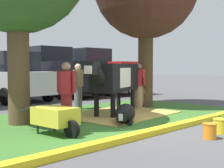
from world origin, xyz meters
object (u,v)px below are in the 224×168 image
object	(u,v)px
cow_holstein	(115,78)
hatchback_white	(11,77)
person_visitor_far	(78,85)
wheelbarrow	(56,117)
person_visitor_near	(66,93)
bucket_orange	(210,131)
bucket_yellow	(220,126)
pickup_truck_maroon	(99,72)
calf_lying	(125,114)
person_handler	(138,85)
pickup_truck_black	(57,73)

from	to	relation	value
cow_holstein	hatchback_white	bearing A→B (deg)	92.44
person_visitor_far	wheelbarrow	size ratio (longest dim) A/B	0.94
person_visitor_near	bucket_orange	size ratio (longest dim) A/B	4.85
person_visitor_near	bucket_yellow	world-z (taller)	person_visitor_near
pickup_truck_maroon	calf_lying	bearing A→B (deg)	-128.82
calf_lying	bucket_yellow	size ratio (longest dim) A/B	3.94
bucket_orange	calf_lying	bearing A→B (deg)	87.50
wheelbarrow	bucket_orange	bearing A→B (deg)	-51.31
person_handler	pickup_truck_black	xyz separation A→B (m)	(1.07, 6.12, 0.30)
person_visitor_near	person_visitor_far	bearing A→B (deg)	45.76
cow_holstein	pickup_truck_maroon	distance (m)	7.82
cow_holstein	person_visitor_far	xyz separation A→B (m)	(-0.11, 1.57, -0.28)
calf_lying	person_visitor_near	size ratio (longest dim) A/B	0.83
person_visitor_near	bucket_orange	xyz separation A→B (m)	(1.29, -2.92, -0.65)
calf_lying	person_handler	world-z (taller)	person_handler
person_visitor_far	bucket_yellow	distance (m)	5.02
calf_lying	wheelbarrow	distance (m)	2.04
person_handler	person_visitor_near	xyz separation A→B (m)	(-3.56, -0.80, -0.00)
pickup_truck_black	person_handler	bearing A→B (deg)	-99.95
person_handler	bucket_yellow	world-z (taller)	person_handler
pickup_truck_maroon	person_visitor_near	bearing A→B (deg)	-137.37
hatchback_white	pickup_truck_black	distance (m)	2.74
hatchback_white	calf_lying	bearing A→B (deg)	-94.50
calf_lying	bucket_orange	world-z (taller)	calf_lying
person_handler	pickup_truck_black	size ratio (longest dim) A/B	0.28
bucket_yellow	pickup_truck_black	world-z (taller)	pickup_truck_black
person_visitor_near	person_visitor_far	size ratio (longest dim) A/B	1.01
hatchback_white	pickup_truck_maroon	xyz separation A→B (m)	(5.23, 0.17, 0.13)
hatchback_white	bucket_yellow	bearing A→B (deg)	-90.24
cow_holstein	calf_lying	size ratio (longest dim) A/B	2.38
calf_lying	person_handler	bearing A→B (deg)	32.52
person_visitor_far	bucket_yellow	world-z (taller)	person_visitor_far
person_visitor_near	bucket_orange	distance (m)	3.26
pickup_truck_maroon	person_handler	bearing A→B (deg)	-121.89
calf_lying	pickup_truck_black	size ratio (longest dim) A/B	0.23
person_handler	person_visitor_far	distance (m)	1.99
wheelbarrow	bucket_yellow	bearing A→B (deg)	-42.54
person_handler	pickup_truck_black	world-z (taller)	pickup_truck_black
cow_holstein	wheelbarrow	distance (m)	3.12
calf_lying	person_visitor_near	xyz separation A→B (m)	(-1.39, 0.58, 0.57)
person_visitor_near	pickup_truck_black	distance (m)	8.33
person_visitor_near	wheelbarrow	distance (m)	0.93
person_visitor_near	pickup_truck_black	world-z (taller)	pickup_truck_black
hatchback_white	pickup_truck_black	size ratio (longest dim) A/B	0.82
person_handler	bucket_orange	distance (m)	4.41
person_visitor_near	person_visitor_far	distance (m)	2.98
wheelbarrow	pickup_truck_maroon	xyz separation A→B (m)	(7.82, 7.10, 0.73)
hatchback_white	pickup_truck_black	world-z (taller)	pickup_truck_black
wheelbarrow	hatchback_white	distance (m)	7.42
person_visitor_far	pickup_truck_black	xyz separation A→B (m)	(2.56, 4.79, 0.31)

